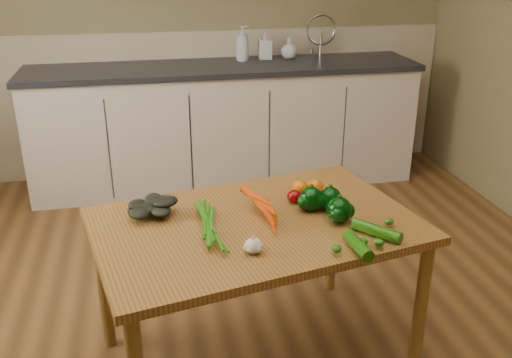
{
  "coord_description": "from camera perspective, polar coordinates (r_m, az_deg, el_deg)",
  "views": [
    {
      "loc": [
        -0.37,
        -1.89,
        1.73
      ],
      "look_at": [
        0.08,
        0.37,
        0.76
      ],
      "focal_mm": 40.0,
      "sensor_mm": 36.0,
      "label": 1
    }
  ],
  "objects": [
    {
      "name": "soap_bottle_a",
      "position": [
        4.32,
        -1.37,
        13.41
      ],
      "size": [
        0.11,
        0.11,
        0.25
      ],
      "primitive_type": "imported",
      "rotation": [
        0.0,
        0.0,
        1.47
      ],
      "color": "silver",
      "rests_on": "counter_run"
    },
    {
      "name": "room",
      "position": [
        2.15,
        -1.1,
        9.85
      ],
      "size": [
        4.04,
        5.04,
        2.64
      ],
      "color": "brown",
      "rests_on": "ground"
    },
    {
      "name": "counter_run",
      "position": [
        4.31,
        -3.01,
        5.59
      ],
      "size": [
        2.84,
        0.64,
        1.14
      ],
      "color": "beige",
      "rests_on": "ground"
    },
    {
      "name": "pepper_b",
      "position": [
        2.4,
        7.41,
        -1.94
      ],
      "size": [
        0.1,
        0.1,
        0.1
      ],
      "primitive_type": "sphere",
      "color": "black",
      "rests_on": "table"
    },
    {
      "name": "table",
      "position": [
        2.33,
        -0.01,
        -5.96
      ],
      "size": [
        1.42,
        1.07,
        0.68
      ],
      "rotation": [
        0.0,
        0.0,
        0.21
      ],
      "color": "#98632C",
      "rests_on": "ground"
    },
    {
      "name": "pepper_c",
      "position": [
        2.3,
        8.33,
        -3.11
      ],
      "size": [
        0.1,
        0.1,
        0.1
      ],
      "primitive_type": "sphere",
      "color": "black",
      "rests_on": "table"
    },
    {
      "name": "pepper_a",
      "position": [
        2.38,
        5.53,
        -2.01
      ],
      "size": [
        0.1,
        0.1,
        0.1
      ],
      "primitive_type": "sphere",
      "color": "black",
      "rests_on": "table"
    },
    {
      "name": "zucchini_b",
      "position": [
        2.11,
        10.16,
        -6.57
      ],
      "size": [
        0.06,
        0.17,
        0.05
      ],
      "primitive_type": "cylinder",
      "rotation": [
        1.57,
        0.0,
        0.09
      ],
      "color": "#184D08",
      "rests_on": "table"
    },
    {
      "name": "leafy_greens",
      "position": [
        2.38,
        -10.49,
        -2.47
      ],
      "size": [
        0.18,
        0.16,
        0.09
      ],
      "primitive_type": null,
      "color": "black",
      "rests_on": "table"
    },
    {
      "name": "garlic_bulb",
      "position": [
        2.07,
        -0.27,
        -6.7
      ],
      "size": [
        0.07,
        0.07,
        0.06
      ],
      "primitive_type": "ellipsoid",
      "color": "silver",
      "rests_on": "table"
    },
    {
      "name": "tomato_b",
      "position": [
        2.53,
        4.32,
        -0.9
      ],
      "size": [
        0.07,
        0.07,
        0.07
      ],
      "primitive_type": "ellipsoid",
      "color": "#D45C05",
      "rests_on": "table"
    },
    {
      "name": "zucchini_a",
      "position": [
        2.23,
        11.96,
        -5.1
      ],
      "size": [
        0.16,
        0.19,
        0.05
      ],
      "primitive_type": "cylinder",
      "rotation": [
        1.57,
        0.0,
        0.68
      ],
      "color": "#184D08",
      "rests_on": "table"
    },
    {
      "name": "tomato_c",
      "position": [
        2.54,
        5.94,
        -0.77
      ],
      "size": [
        0.08,
        0.08,
        0.07
      ],
      "primitive_type": "ellipsoid",
      "color": "#D45C05",
      "rests_on": "table"
    },
    {
      "name": "soap_bottle_c",
      "position": [
        4.41,
        3.36,
        12.95
      ],
      "size": [
        0.16,
        0.16,
        0.16
      ],
      "primitive_type": "imported",
      "rotation": [
        0.0,
        0.0,
        1.19
      ],
      "color": "silver",
      "rests_on": "counter_run"
    },
    {
      "name": "tomato_a",
      "position": [
        2.45,
        3.86,
        -1.76
      ],
      "size": [
        0.06,
        0.06,
        0.06
      ],
      "primitive_type": "ellipsoid",
      "color": "#7E0204",
      "rests_on": "table"
    },
    {
      "name": "soap_bottle_b",
      "position": [
        4.39,
        0.92,
        13.31
      ],
      "size": [
        0.11,
        0.11,
        0.21
      ],
      "primitive_type": "imported",
      "rotation": [
        0.0,
        0.0,
        6.17
      ],
      "color": "silver",
      "rests_on": "counter_run"
    },
    {
      "name": "carrot_bunch",
      "position": [
        2.28,
        -0.96,
        -3.59
      ],
      "size": [
        0.27,
        0.23,
        0.06
      ],
      "primitive_type": null,
      "rotation": [
        0.0,
        0.0,
        0.21
      ],
      "color": "#E04605",
      "rests_on": "table"
    }
  ]
}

